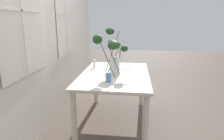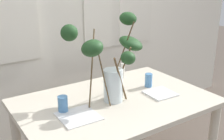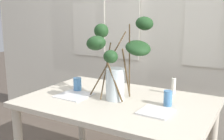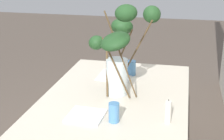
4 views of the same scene
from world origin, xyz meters
The scene contains 8 objects.
back_wall_with_windows centered at (0.00, 0.98, 1.45)m, with size 4.82×0.14×2.88m.
dining_table centered at (0.00, 0.00, 0.65)m, with size 1.42×0.95×0.75m.
vase_with_branches centered at (-0.02, 0.03, 1.07)m, with size 0.61×0.49×0.64m.
drinking_glass_blue_left centered at (-0.41, 0.04, 0.81)m, with size 0.07×0.07×0.12m, color #4C84BC.
drinking_glass_blue_right centered at (0.38, 0.07, 0.81)m, with size 0.06×0.06×0.11m, color #4C84BC.
plate_square_left centered at (-0.35, -0.08, 0.76)m, with size 0.25×0.25×0.01m, color white.
plate_square_right centered at (0.35, -0.11, 0.76)m, with size 0.21×0.21×0.01m, color white.
pillar_candle centered at (0.32, 0.36, 0.82)m, with size 0.04×0.04×0.14m.
Camera 3 is at (0.96, -1.75, 1.43)m, focal length 43.87 mm.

